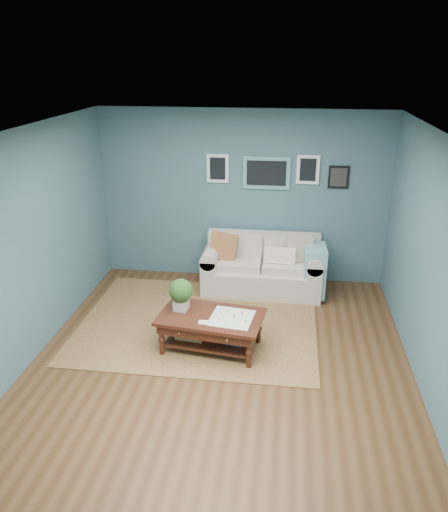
# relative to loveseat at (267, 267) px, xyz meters

# --- Properties ---
(room_shell) EXTENTS (5.00, 5.02, 2.70)m
(room_shell) POSITION_rel_loveseat_xyz_m (-0.43, -1.97, 0.97)
(room_shell) COLOR brown
(room_shell) RESTS_ON ground
(area_rug) EXTENTS (3.19, 2.55, 0.01)m
(area_rug) POSITION_rel_loveseat_xyz_m (-0.87, -1.17, -0.38)
(area_rug) COLOR brown
(area_rug) RESTS_ON ground
(loveseat) EXTENTS (1.85, 0.84, 0.95)m
(loveseat) POSITION_rel_loveseat_xyz_m (0.00, 0.00, 0.00)
(loveseat) COLOR beige
(loveseat) RESTS_ON ground
(coffee_table) EXTENTS (1.34, 0.89, 0.88)m
(coffee_table) POSITION_rel_loveseat_xyz_m (-0.67, -1.76, 0.00)
(coffee_table) COLOR #33110B
(coffee_table) RESTS_ON ground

